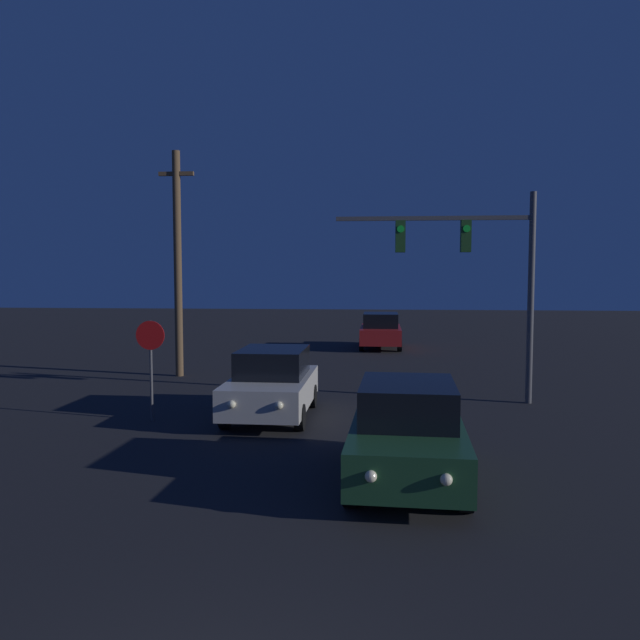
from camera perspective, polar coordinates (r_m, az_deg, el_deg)
name	(u,v)px	position (r m, az deg, el deg)	size (l,w,h in m)	color
car_near	(407,432)	(11.34, 7.99, -10.14)	(2.15, 4.31, 1.75)	#1E4728
car_mid	(272,383)	(16.14, -4.41, -5.78)	(2.05, 4.26, 1.75)	beige
car_far	(381,331)	(30.88, 5.56, -0.97)	(2.04, 4.26, 1.75)	#B21E1E
traffic_signal_mast	(478,262)	(18.25, 14.28, 5.18)	(5.60, 0.30, 5.97)	#4C4C51
stop_sign	(151,351)	(16.12, -15.23, -2.75)	(0.73, 0.07, 2.52)	#4C4C51
utility_pole	(178,261)	(22.86, -12.88, 5.25)	(1.25, 0.28, 8.00)	brown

